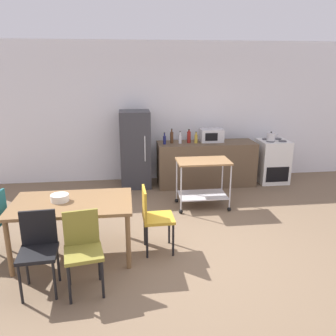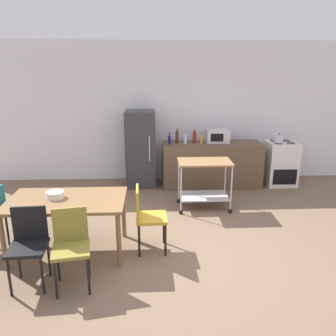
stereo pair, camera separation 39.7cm
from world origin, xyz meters
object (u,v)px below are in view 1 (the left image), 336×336
object	(u,v)px
bottle_soda	(196,138)
kettle	(271,137)
chair_olive	(83,246)
microwave	(211,135)
dining_table	(72,208)
chair_mustard	(153,215)
chair_black	(38,246)
bottle_hot_sauce	(165,140)
bottle_sesame_oil	(189,137)
stove_oven	(272,161)
fruit_bowl	(60,198)
kitchen_cart	(203,176)
bottle_sparkling_water	(172,137)
bottle_soy_sauce	(180,139)
refrigerator	(135,149)

from	to	relation	value
bottle_soda	kettle	distance (m)	1.56
chair_olive	microwave	bearing A→B (deg)	46.58
dining_table	chair_mustard	distance (m)	1.04
dining_table	chair_olive	size ratio (longest dim) A/B	1.69
chair_black	kettle	distance (m)	5.08
chair_mustard	kettle	distance (m)	3.67
chair_olive	bottle_hot_sauce	size ratio (longest dim) A/B	3.80
chair_black	bottle_sesame_oil	xyz separation A→B (m)	(2.24, 3.28, 0.50)
stove_oven	bottle_sesame_oil	size ratio (longest dim) A/B	3.33
chair_black	bottle_soda	world-z (taller)	bottle_soda
stove_oven	bottle_soda	xyz separation A→B (m)	(-1.68, -0.04, 0.54)
chair_mustard	fruit_bowl	xyz separation A→B (m)	(-1.18, 0.06, 0.28)
chair_mustard	kitchen_cart	bearing A→B (deg)	-36.31
chair_black	bottle_sparkling_water	distance (m)	3.83
dining_table	stove_oven	size ratio (longest dim) A/B	1.63
bottle_soy_sauce	bottle_sesame_oil	bearing A→B (deg)	14.17
fruit_bowl	kettle	world-z (taller)	kettle
dining_table	kitchen_cart	world-z (taller)	kitchen_cart
kitchen_cart	bottle_soda	world-z (taller)	bottle_soda
bottle_soy_sauce	bottle_soda	size ratio (longest dim) A/B	1.08
kettle	bottle_sparkling_water	bearing A→B (deg)	176.98
microwave	stove_oven	bearing A→B (deg)	-2.68
dining_table	bottle_soda	world-z (taller)	bottle_soda
bottle_soy_sauce	kettle	world-z (taller)	bottle_soy_sauce
refrigerator	bottle_sparkling_water	distance (m)	0.78
dining_table	refrigerator	world-z (taller)	refrigerator
chair_black	refrigerator	world-z (taller)	refrigerator
bottle_hot_sauce	fruit_bowl	world-z (taller)	bottle_hot_sauce
refrigerator	bottle_soy_sauce	world-z (taller)	refrigerator
bottle_soda	microwave	size ratio (longest dim) A/B	0.50
chair_black	bottle_soda	distance (m)	4.04
chair_mustard	microwave	bearing A→B (deg)	-29.65
chair_black	kitchen_cart	xyz separation A→B (m)	(2.27, 2.08, 0.05)
microwave	bottle_soda	bearing A→B (deg)	-162.97
refrigerator	fruit_bowl	world-z (taller)	refrigerator
stove_oven	bottle_sparkling_water	xyz separation A→B (m)	(-2.16, 0.01, 0.57)
fruit_bowl	refrigerator	bearing A→B (deg)	68.65
refrigerator	bottle_soy_sauce	bearing A→B (deg)	-8.29
refrigerator	kitchen_cart	distance (m)	1.71
bottle_sesame_oil	bottle_hot_sauce	bearing A→B (deg)	-171.51
bottle_sesame_oil	bottle_soda	size ratio (longest dim) A/B	1.19
bottle_soy_sauce	microwave	xyz separation A→B (m)	(0.67, 0.11, 0.03)
kitchen_cart	bottle_soda	distance (m)	1.24
dining_table	chair_black	bearing A→B (deg)	-112.08
bottle_sesame_oil	chair_black	bearing A→B (deg)	-124.35
refrigerator	fruit_bowl	size ratio (longest dim) A/B	6.86
bottle_soy_sauce	kitchen_cart	bearing A→B (deg)	-79.09
bottle_sesame_oil	kettle	distance (m)	1.70
kitchen_cart	fruit_bowl	distance (m)	2.55
dining_table	bottle_sparkling_water	size ratio (longest dim) A/B	5.13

